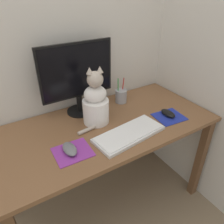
{
  "coord_description": "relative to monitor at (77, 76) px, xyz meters",
  "views": [
    {
      "loc": [
        -0.53,
        -0.94,
        1.46
      ],
      "look_at": [
        0.01,
        -0.05,
        0.83
      ],
      "focal_mm": 35.0,
      "sensor_mm": 36.0,
      "label": 1
    }
  ],
  "objects": [
    {
      "name": "desk",
      "position": [
        0.07,
        -0.22,
        -0.35
      ],
      "size": [
        1.32,
        0.63,
        0.72
      ],
      "color": "brown",
      "rests_on": "ground_plane"
    },
    {
      "name": "mousepad_right",
      "position": [
        0.45,
        -0.35,
        -0.25
      ],
      "size": [
        0.19,
        0.17,
        0.0
      ],
      "rotation": [
        0.0,
        0.0,
        -0.09
      ],
      "color": "#1E2D9E",
      "rests_on": "desk"
    },
    {
      "name": "pen_cup",
      "position": [
        0.3,
        -0.03,
        -0.2
      ],
      "size": [
        0.08,
        0.08,
        0.18
      ],
      "color": "#99999E",
      "rests_on": "desk"
    },
    {
      "name": "wall_back",
      "position": [
        0.07,
        0.13,
        0.28
      ],
      "size": [
        7.0,
        0.04,
        2.5
      ],
      "color": "beige",
      "rests_on": "ground_plane"
    },
    {
      "name": "computer_mouse_right",
      "position": [
        0.45,
        -0.34,
        -0.23
      ],
      "size": [
        0.06,
        0.11,
        0.03
      ],
      "color": "black",
      "rests_on": "mousepad_right"
    },
    {
      "name": "mousepad_left",
      "position": [
        -0.2,
        -0.34,
        -0.25
      ],
      "size": [
        0.19,
        0.17,
        0.0
      ],
      "rotation": [
        0.0,
        0.0,
        -0.03
      ],
      "color": "purple",
      "rests_on": "desk"
    },
    {
      "name": "computer_mouse_left",
      "position": [
        -0.21,
        -0.34,
        -0.23
      ],
      "size": [
        0.06,
        0.11,
        0.03
      ],
      "color": "slate",
      "rests_on": "mousepad_left"
    },
    {
      "name": "cat",
      "position": [
        0.03,
        -0.16,
        -0.12
      ],
      "size": [
        0.25,
        0.18,
        0.35
      ],
      "rotation": [
        0.0,
        0.0,
        -0.22
      ],
      "color": "white",
      "rests_on": "desk"
    },
    {
      "name": "ground_plane",
      "position": [
        0.07,
        -0.22,
        -0.97
      ],
      "size": [
        12.0,
        12.0,
        0.0
      ],
      "primitive_type": "plane",
      "color": "#847056"
    },
    {
      "name": "wall_side_right",
      "position": [
        0.76,
        -0.22,
        0.28
      ],
      "size": [
        0.04,
        7.0,
        2.5
      ],
      "rotation": [
        0.0,
        0.0,
        1.57
      ],
      "color": "beige",
      "rests_on": "ground_plane"
    },
    {
      "name": "keyboard",
      "position": [
        0.12,
        -0.38,
        -0.24
      ],
      "size": [
        0.42,
        0.21,
        0.02
      ],
      "rotation": [
        0.0,
        0.0,
        0.11
      ],
      "color": "silver",
      "rests_on": "desk"
    },
    {
      "name": "monitor",
      "position": [
        0.0,
        0.0,
        0.0
      ],
      "size": [
        0.46,
        0.17,
        0.45
      ],
      "color": "black",
      "rests_on": "desk"
    }
  ]
}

